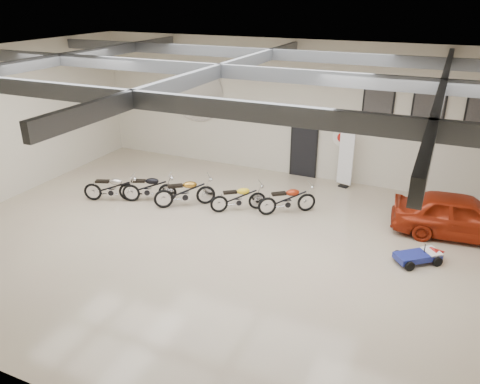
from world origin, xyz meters
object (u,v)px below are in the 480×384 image
at_px(motorcycle_silver, 111,187).
at_px(motorcycle_yellow, 238,197).
at_px(motorcycle_gold, 185,191).
at_px(banner_stand, 346,160).
at_px(go_kart, 422,253).
at_px(vintage_car, 461,216).
at_px(motorcycle_black, 147,187).
at_px(motorcycle_red, 287,199).

height_order(motorcycle_silver, motorcycle_yellow, motorcycle_silver).
relative_size(motorcycle_gold, motorcycle_yellow, 1.11).
height_order(banner_stand, go_kart, banner_stand).
bearing_deg(vintage_car, motorcycle_black, 93.18).
bearing_deg(motorcycle_yellow, motorcycle_black, 153.30).
height_order(banner_stand, motorcycle_silver, banner_stand).
xyz_separation_m(motorcycle_gold, vintage_car, (8.22, 1.43, 0.12)).
distance_m(motorcycle_gold, go_kart, 7.40).
bearing_deg(motorcycle_red, motorcycle_black, 155.26).
relative_size(motorcycle_black, motorcycle_red, 1.02).
distance_m(banner_stand, motorcycle_silver, 8.15).
distance_m(motorcycle_gold, motorcycle_yellow, 1.79).
bearing_deg(motorcycle_black, vintage_car, -12.90).
relative_size(motorcycle_silver, motorcycle_red, 1.00).
distance_m(banner_stand, motorcycle_black, 6.96).
xyz_separation_m(motorcycle_silver, motorcycle_red, (5.67, 1.50, -0.00)).
xyz_separation_m(motorcycle_silver, motorcycle_yellow, (4.19, 1.03, -0.02)).
bearing_deg(motorcycle_black, motorcycle_red, -9.90).
xyz_separation_m(banner_stand, vintage_car, (3.83, -2.33, -0.37)).
bearing_deg(banner_stand, motorcycle_red, -97.46).
bearing_deg(banner_stand, motorcycle_black, -131.33).
bearing_deg(motorcycle_black, motorcycle_silver, -177.57).
bearing_deg(motorcycle_red, banner_stand, 30.95).
height_order(motorcycle_red, go_kart, motorcycle_red).
xyz_separation_m(motorcycle_yellow, vintage_car, (6.48, 1.04, 0.18)).
bearing_deg(motorcycle_gold, go_kart, -41.43).
xyz_separation_m(motorcycle_gold, motorcycle_red, (3.22, 0.86, -0.03)).
bearing_deg(go_kart, motorcycle_black, 138.27).
bearing_deg(vintage_car, motorcycle_silver, 94.86).
distance_m(motorcycle_black, motorcycle_red, 4.68).
relative_size(motorcycle_red, vintage_car, 0.50).
relative_size(motorcycle_gold, go_kart, 1.36).
relative_size(motorcycle_gold, motorcycle_red, 1.06).
bearing_deg(banner_stand, vintage_car, -16.76).
bearing_deg(vintage_car, go_kart, 150.42).
distance_m(motorcycle_black, motorcycle_gold, 1.36).
xyz_separation_m(banner_stand, motorcycle_yellow, (-2.65, -3.36, -0.55)).
distance_m(motorcycle_gold, motorcycle_red, 3.34).
xyz_separation_m(motorcycle_gold, go_kart, (7.38, -0.51, -0.25)).
distance_m(banner_stand, go_kart, 5.26).
bearing_deg(go_kart, motorcycle_silver, 141.46).
distance_m(banner_stand, motorcycle_gold, 5.80).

